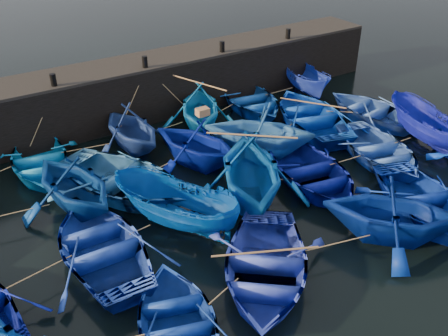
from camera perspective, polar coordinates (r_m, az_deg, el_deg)
ground at (r=16.52m, az=6.05°, el=-6.92°), size 120.00×120.00×0.00m
quay_wall at (r=23.84m, az=-9.64°, el=8.78°), size 26.00×2.50×2.50m
quay_top at (r=23.39m, az=-9.92°, el=11.75°), size 26.00×2.50×0.12m
bollard_1 at (r=21.33m, az=-18.93°, el=9.51°), size 0.24×0.24×0.50m
bollard_2 at (r=22.50m, az=-9.03°, el=11.89°), size 0.24×0.24×0.50m
bollard_3 at (r=24.29m, az=-0.22°, el=13.70°), size 0.24×0.24×0.50m
bollard_4 at (r=26.56m, az=7.33°, el=14.98°), size 0.24×0.24×0.50m
boat_1 at (r=20.46m, az=-20.42°, el=0.79°), size 4.01×5.03×0.94m
boat_2 at (r=20.80m, az=-10.58°, el=4.55°), size 3.65×4.14×2.03m
boat_3 at (r=22.22m, az=-2.80°, el=7.03°), size 5.06×5.29×2.16m
boat_4 at (r=24.38m, az=3.05°, el=7.79°), size 4.18×5.34×1.01m
boat_5 at (r=26.37m, az=9.38°, el=9.87°), size 2.36×4.20×1.53m
boat_7 at (r=17.41m, az=-16.81°, el=-1.60°), size 4.41×4.85×2.21m
boat_8 at (r=18.14m, az=-11.41°, el=-1.37°), size 6.02×6.74×1.15m
boat_9 at (r=19.31m, az=-3.16°, el=3.00°), size 4.67×4.98×2.10m
boat_10 at (r=19.96m, az=4.01°, el=4.35°), size 5.86×5.84×2.34m
boat_11 at (r=22.93m, az=9.96°, el=5.96°), size 5.22×6.31×1.13m
boat_12 at (r=24.35m, az=16.50°, el=6.43°), size 3.85×5.00×0.96m
boat_14 at (r=15.40m, az=-13.80°, el=-8.56°), size 3.77×5.16×1.05m
boat_15 at (r=15.96m, az=-5.60°, el=-4.54°), size 3.77×4.67×1.72m
boat_16 at (r=17.06m, az=3.05°, el=-0.18°), size 6.00×6.28×2.57m
boat_17 at (r=18.62m, az=10.02°, el=-0.47°), size 4.48×5.64×1.05m
boat_18 at (r=20.79m, az=17.31°, el=1.96°), size 4.45×5.44×0.99m
boat_19 at (r=22.61m, az=22.10°, el=4.43°), size 2.30×4.53×1.67m
boat_21 at (r=13.02m, az=-5.26°, el=-17.12°), size 4.12×4.91×0.87m
boat_22 at (r=14.30m, az=4.66°, el=-11.20°), size 6.01×6.23×1.05m
boat_23 at (r=16.18m, az=18.79°, el=-4.63°), size 5.60×5.60×2.24m
boat_24 at (r=18.03m, az=22.08°, el=-3.72°), size 4.97×5.84×1.03m
wooden_crate at (r=18.91m, az=-2.47°, el=6.43°), size 0.47×0.34×0.28m
mooring_ropes at (r=19.21m, az=-3.64°, el=2.20°), size 17.81×11.86×2.10m
loose_oars at (r=18.50m, az=3.82°, el=4.14°), size 9.99×11.47×1.57m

